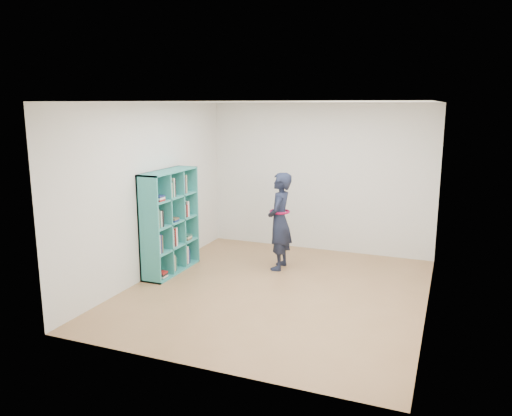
% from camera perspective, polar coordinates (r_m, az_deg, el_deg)
% --- Properties ---
extents(floor, '(4.50, 4.50, 0.00)m').
position_cam_1_polar(floor, '(7.10, 2.33, -9.46)').
color(floor, '#976E44').
rests_on(floor, ground).
extents(ceiling, '(4.50, 4.50, 0.00)m').
position_cam_1_polar(ceiling, '(6.62, 2.52, 12.00)').
color(ceiling, white).
rests_on(ceiling, wall_back).
extents(wall_left, '(0.02, 4.50, 2.60)m').
position_cam_1_polar(wall_left, '(7.63, -11.91, 1.92)').
color(wall_left, silver).
rests_on(wall_left, floor).
extents(wall_right, '(0.02, 4.50, 2.60)m').
position_cam_1_polar(wall_right, '(6.38, 19.62, -0.42)').
color(wall_right, silver).
rests_on(wall_right, floor).
extents(wall_back, '(4.00, 0.02, 2.60)m').
position_cam_1_polar(wall_back, '(8.87, 7.25, 3.43)').
color(wall_back, silver).
rests_on(wall_back, floor).
extents(wall_front, '(4.00, 0.02, 2.60)m').
position_cam_1_polar(wall_front, '(4.73, -6.68, -3.90)').
color(wall_front, silver).
rests_on(wall_front, floor).
extents(bookshelf, '(0.35, 1.20, 1.59)m').
position_cam_1_polar(bookshelf, '(7.81, -9.98, -1.73)').
color(bookshelf, teal).
rests_on(bookshelf, floor).
extents(person, '(0.41, 0.59, 1.54)m').
position_cam_1_polar(person, '(7.83, 2.72, -1.52)').
color(person, black).
rests_on(person, floor).
extents(smartphone, '(0.03, 0.10, 0.14)m').
position_cam_1_polar(smartphone, '(7.94, 1.87, -0.59)').
color(smartphone, silver).
rests_on(smartphone, person).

